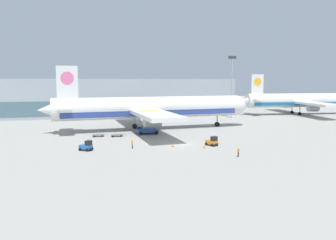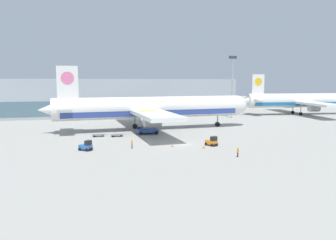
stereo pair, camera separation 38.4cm
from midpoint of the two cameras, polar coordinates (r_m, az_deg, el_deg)
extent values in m
plane|color=#9E9B93|center=(69.12, 2.76, -4.24)|extent=(400.00, 400.00, 0.00)
cube|color=#9EA8B2|center=(128.86, -8.34, 3.96)|extent=(90.00, 18.00, 14.00)
cube|color=slate|center=(120.05, -7.77, 2.26)|extent=(88.20, 0.20, 4.90)
cylinder|color=#9EA0A5|center=(119.56, 11.21, 5.38)|extent=(0.50, 0.50, 21.06)
cube|color=#333338|center=(119.81, 11.33, 10.66)|extent=(2.80, 0.50, 1.00)
cylinder|color=white|center=(89.28, -2.66, 2.22)|extent=(52.19, 7.85, 5.80)
cube|color=#2D428E|center=(89.39, -2.66, 1.38)|extent=(48.03, 7.57, 1.45)
sphere|color=white|center=(99.21, 12.02, 2.53)|extent=(5.68, 5.68, 5.68)
cone|color=white|center=(86.32, -19.58, 1.67)|extent=(6.59, 5.76, 5.51)
cube|color=white|center=(85.98, -16.98, 6.36)|extent=(5.21, 0.64, 8.00)
cylinder|color=pink|center=(85.98, -17.00, 7.00)|extent=(3.22, 0.68, 3.20)
cube|color=white|center=(86.22, -17.53, 2.13)|extent=(4.11, 13.13, 0.50)
cube|color=white|center=(88.71, -4.28, 1.71)|extent=(9.89, 48.28, 0.90)
cylinder|color=#9EA0A5|center=(79.17, -2.58, -0.21)|extent=(4.31, 2.96, 2.80)
cylinder|color=#9EA0A5|center=(98.67, -5.63, 1.16)|extent=(4.31, 2.96, 2.80)
cylinder|color=#9EA0A5|center=(96.59, 8.75, 0.44)|extent=(0.36, 0.36, 4.00)
cylinder|color=black|center=(96.83, 8.72, -0.74)|extent=(1.33, 0.95, 1.30)
cylinder|color=#9EA0A5|center=(85.54, -4.79, -0.32)|extent=(0.36, 0.36, 4.00)
cylinder|color=black|center=(85.81, -4.77, -1.65)|extent=(1.33, 0.95, 1.30)
cylinder|color=#9EA0A5|center=(91.75, -5.68, 0.15)|extent=(0.36, 0.36, 4.00)
cylinder|color=black|center=(92.00, -5.66, -1.09)|extent=(1.33, 0.95, 1.30)
cylinder|color=white|center=(141.18, 23.02, 3.20)|extent=(48.64, 11.63, 5.39)
cube|color=#1E669E|center=(141.25, 22.99, 2.70)|extent=(44.79, 11.02, 1.35)
cone|color=white|center=(130.44, 13.85, 3.29)|extent=(6.55, 5.85, 5.12)
cube|color=white|center=(131.71, 15.50, 6.06)|extent=(4.85, 1.03, 7.44)
cylinder|color=yellow|center=(131.70, 15.52, 6.45)|extent=(3.02, 0.89, 2.98)
cube|color=white|center=(131.51, 15.03, 3.51)|extent=(4.89, 12.42, 0.46)
cube|color=white|center=(139.99, 22.15, 2.93)|extent=(13.17, 45.21, 0.84)
cylinder|color=#9EA0A5|center=(132.10, 24.15, 1.91)|extent=(4.21, 3.09, 2.60)
cylinder|color=#9EA0A5|center=(148.27, 20.32, 2.55)|extent=(4.21, 3.09, 2.60)
cylinder|color=#9EA0A5|center=(136.87, 22.20, 1.79)|extent=(0.33, 0.33, 3.72)
cylinder|color=black|center=(137.03, 22.17, 1.01)|extent=(1.31, 0.99, 1.21)
cylinder|color=#9EA0A5|center=(142.03, 21.00, 2.01)|extent=(0.33, 0.33, 3.72)
cylinder|color=black|center=(142.19, 20.97, 1.26)|extent=(1.31, 0.99, 1.21)
cube|color=#284C99|center=(82.42, -3.50, -1.88)|extent=(5.31, 3.20, 0.70)
cube|color=#B2B2B7|center=(81.86, -3.52, 1.20)|extent=(5.05, 3.04, 0.30)
cube|color=yellow|center=(81.81, -3.52, 1.58)|extent=(5.05, 3.04, 0.08)
cube|color=#284C99|center=(82.09, -3.51, -0.22)|extent=(4.28, 0.33, 4.22)
cube|color=#284C99|center=(82.09, -3.51, -0.22)|extent=(4.28, 0.33, 4.22)
cylinder|color=black|center=(84.39, -2.46, -1.91)|extent=(0.91, 0.40, 0.90)
cylinder|color=black|center=(81.53, -1.91, -2.22)|extent=(0.91, 0.40, 0.90)
cylinder|color=black|center=(83.47, -5.05, -2.03)|extent=(0.91, 0.40, 0.90)
cylinder|color=black|center=(80.58, -4.58, -2.34)|extent=(0.91, 0.40, 0.90)
cube|color=orange|center=(68.09, 7.71, -3.86)|extent=(2.25, 2.68, 0.80)
cube|color=black|center=(67.51, 8.14, -3.23)|extent=(1.51, 1.34, 0.90)
cube|color=black|center=(67.35, 8.49, -4.23)|extent=(1.21, 0.68, 0.24)
cylinder|color=black|center=(68.16, 8.61, -4.21)|extent=(0.47, 0.64, 0.60)
cylinder|color=black|center=(67.12, 7.82, -4.36)|extent=(0.47, 0.64, 0.60)
cylinder|color=black|center=(69.20, 7.59, -4.02)|extent=(0.47, 0.64, 0.60)
cylinder|color=black|center=(68.18, 6.81, -4.17)|extent=(0.47, 0.64, 0.60)
cube|color=#2D66B7|center=(64.76, -14.01, -4.55)|extent=(2.67, 2.53, 0.80)
cube|color=black|center=(64.22, -13.57, -3.86)|extent=(1.48, 1.53, 0.90)
cube|color=black|center=(64.10, -13.12, -4.90)|extent=(0.91, 1.09, 0.24)
cylinder|color=black|center=(64.92, -13.06, -4.86)|extent=(0.62, 0.56, 0.60)
cylinder|color=black|center=(63.82, -13.80, -5.08)|extent=(0.62, 0.56, 0.60)
cylinder|color=black|center=(65.87, -14.19, -4.73)|extent=(0.62, 0.56, 0.60)
cylinder|color=black|center=(64.78, -14.94, -4.94)|extent=(0.62, 0.56, 0.60)
cube|color=#56565B|center=(80.12, -11.91, -2.54)|extent=(2.84, 1.58, 0.12)
cube|color=#56565B|center=(80.30, -10.59, -2.49)|extent=(0.90, 0.11, 0.08)
cylinder|color=black|center=(80.88, -11.25, -2.61)|extent=(0.36, 0.15, 0.36)
cylinder|color=black|center=(79.62, -11.16, -2.76)|extent=(0.36, 0.15, 0.36)
cylinder|color=black|center=(80.71, -12.64, -2.67)|extent=(0.36, 0.15, 0.36)
cylinder|color=black|center=(79.45, -12.56, -2.81)|extent=(0.36, 0.15, 0.36)
cube|color=#56565B|center=(79.37, -8.74, -2.56)|extent=(2.84, 1.58, 0.12)
cube|color=#56565B|center=(79.65, -7.42, -2.51)|extent=(0.90, 0.11, 0.08)
cylinder|color=black|center=(80.17, -8.11, -2.63)|extent=(0.36, 0.15, 0.36)
cylinder|color=black|center=(78.93, -7.96, -2.78)|extent=(0.36, 0.15, 0.36)
cylinder|color=black|center=(79.90, -9.50, -2.69)|extent=(0.36, 0.15, 0.36)
cylinder|color=black|center=(78.65, -9.37, -2.84)|extent=(0.36, 0.15, 0.36)
cylinder|color=black|center=(64.79, -6.15, -4.62)|extent=(0.14, 0.14, 0.87)
cylinder|color=black|center=(64.98, -6.11, -4.59)|extent=(0.14, 0.14, 0.87)
cube|color=orange|center=(64.74, -6.14, -3.94)|extent=(0.33, 0.41, 0.65)
cylinder|color=orange|center=(64.50, -6.18, -3.96)|extent=(0.09, 0.09, 0.59)
cylinder|color=orange|center=(64.96, -6.10, -3.88)|extent=(0.09, 0.09, 0.59)
sphere|color=tan|center=(64.66, -6.14, -3.56)|extent=(0.24, 0.24, 0.24)
sphere|color=yellow|center=(64.64, -6.14, -3.50)|extent=(0.22, 0.22, 0.22)
cylinder|color=black|center=(58.96, 12.27, -5.91)|extent=(0.14, 0.14, 0.82)
cylinder|color=black|center=(58.78, 12.20, -5.95)|extent=(0.14, 0.14, 0.82)
cube|color=orange|center=(58.72, 12.25, -5.25)|extent=(0.41, 0.40, 0.61)
cylinder|color=orange|center=(58.93, 12.34, -5.17)|extent=(0.09, 0.09, 0.55)
cylinder|color=orange|center=(58.49, 12.17, -5.26)|extent=(0.09, 0.09, 0.55)
sphere|color=tan|center=(58.64, 12.26, -4.85)|extent=(0.22, 0.22, 0.22)
sphere|color=yellow|center=(58.62, 12.26, -4.79)|extent=(0.21, 0.21, 0.21)
cube|color=black|center=(66.53, 0.93, -4.65)|extent=(0.40, 0.40, 0.04)
cone|color=orange|center=(66.48, 0.93, -4.41)|extent=(0.32, 0.32, 0.52)
cylinder|color=white|center=(66.47, 0.93, -4.39)|extent=(0.19, 0.19, 0.07)
cube|color=black|center=(65.48, 6.42, -4.87)|extent=(0.40, 0.40, 0.04)
cone|color=orange|center=(65.41, 6.43, -4.56)|extent=(0.32, 0.32, 0.70)
cylinder|color=white|center=(65.40, 6.43, -4.53)|extent=(0.19, 0.19, 0.10)
camera|label=1|loc=(0.19, -89.86, 0.02)|focal=35.00mm
camera|label=2|loc=(0.19, 90.14, -0.02)|focal=35.00mm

